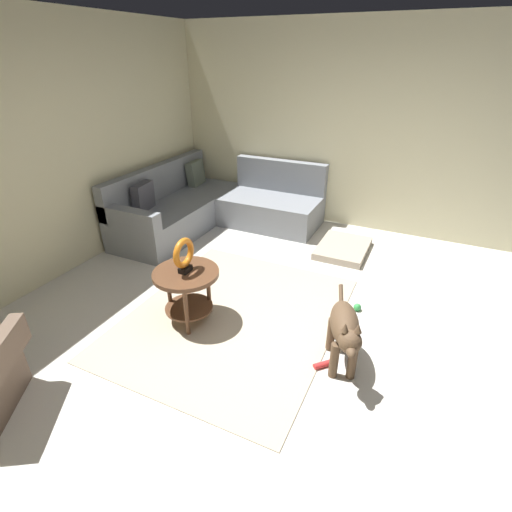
{
  "coord_description": "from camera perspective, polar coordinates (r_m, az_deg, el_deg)",
  "views": [
    {
      "loc": [
        -2.49,
        -0.79,
        2.28
      ],
      "look_at": [
        0.45,
        0.6,
        0.55
      ],
      "focal_mm": 26.92,
      "sensor_mm": 36.0,
      "label": 1
    }
  ],
  "objects": [
    {
      "name": "ground_plane",
      "position": [
        3.5,
        5.92,
        -13.91
      ],
      "size": [
        6.0,
        6.0,
        0.1
      ],
      "primitive_type": "cube",
      "color": "silver"
    },
    {
      "name": "wall_back",
      "position": [
        4.58,
        -31.09,
        12.42
      ],
      "size": [
        6.0,
        0.12,
        2.7
      ],
      "primitive_type": "cube",
      "color": "beige",
      "rests_on": "ground_plane"
    },
    {
      "name": "wall_right",
      "position": [
        5.56,
        17.58,
        17.19
      ],
      "size": [
        0.12,
        6.0,
        2.7
      ],
      "primitive_type": "cube",
      "color": "beige",
      "rests_on": "ground_plane"
    },
    {
      "name": "area_rug",
      "position": [
        3.79,
        -3.35,
        -8.94
      ],
      "size": [
        2.3,
        1.9,
        0.01
      ],
      "primitive_type": "cube",
      "color": "#BCAD93",
      "rests_on": "ground_plane"
    },
    {
      "name": "sectional_couch",
      "position": [
        5.65,
        -6.46,
        7.2
      ],
      "size": [
        2.2,
        2.25,
        0.88
      ],
      "color": "gray",
      "rests_on": "ground_plane"
    },
    {
      "name": "side_table",
      "position": [
        3.56,
        -10.26,
        -3.99
      ],
      "size": [
        0.6,
        0.6,
        0.54
      ],
      "color": "brown",
      "rests_on": "ground_plane"
    },
    {
      "name": "torus_sculpture",
      "position": [
        3.42,
        -10.67,
        0.2
      ],
      "size": [
        0.28,
        0.08,
        0.33
      ],
      "color": "black",
      "rests_on": "side_table"
    },
    {
      "name": "dog_bed_mat",
      "position": [
        5.07,
        12.8,
        1.13
      ],
      "size": [
        0.8,
        0.6,
        0.09
      ],
      "primitive_type": "cube",
      "color": "#B2A38E",
      "rests_on": "ground_plane"
    },
    {
      "name": "dog",
      "position": [
        3.11,
        13.03,
        -10.59
      ],
      "size": [
        0.82,
        0.38,
        0.63
      ],
      "rotation": [
        0.0,
        0.0,
        1.91
      ],
      "color": "brown",
      "rests_on": "ground_plane"
    },
    {
      "name": "dog_toy_ball",
      "position": [
        3.98,
        14.82,
        -7.36
      ],
      "size": [
        0.08,
        0.08,
        0.08
      ],
      "primitive_type": "sphere",
      "color": "green",
      "rests_on": "ground_plane"
    },
    {
      "name": "dog_toy_rope",
      "position": [
        3.3,
        9.84,
        -15.62
      ],
      "size": [
        0.14,
        0.14,
        0.05
      ],
      "primitive_type": "cylinder",
      "rotation": [
        0.0,
        1.57,
        2.37
      ],
      "color": "red",
      "rests_on": "ground_plane"
    }
  ]
}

